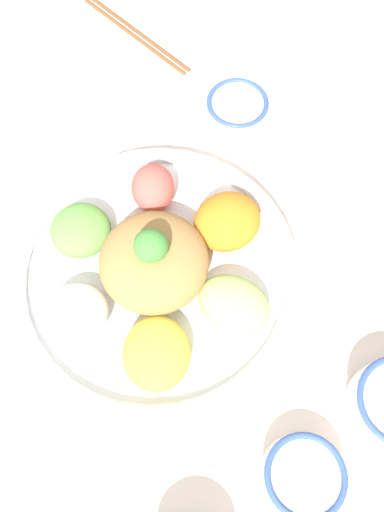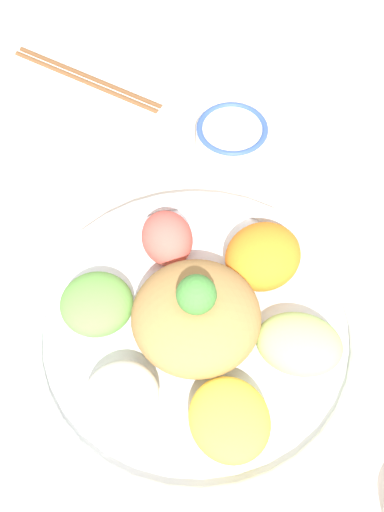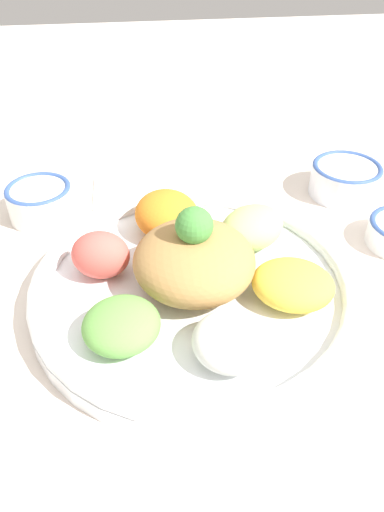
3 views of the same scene
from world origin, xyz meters
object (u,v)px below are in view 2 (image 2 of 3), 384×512
Objects in this scene: chopsticks_pair_near at (87,78)px; salad_platter at (198,329)px; sauce_bowl_red at (232,139)px; serving_spoon_extra at (326,154)px.

salad_platter is at bearing 140.05° from chopsticks_pair_near.
salad_platter reaches higher than sauce_bowl_red.
chopsticks_pair_near is 0.34m from serving_spoon_extra.
sauce_bowl_red reaches higher than chopsticks_pair_near.
serving_spoon_extra is (-0.09, 0.07, -0.02)m from sauce_bowl_red.
sauce_bowl_red is at bearing 175.14° from chopsticks_pair_near.
salad_platter is 0.31m from serving_spoon_extra.
chopsticks_pair_near is at bearing -59.00° from serving_spoon_extra.
serving_spoon_extra is at bearing 142.15° from sauce_bowl_red.
chopsticks_pair_near is (-0.11, -0.40, -0.02)m from salad_platter.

